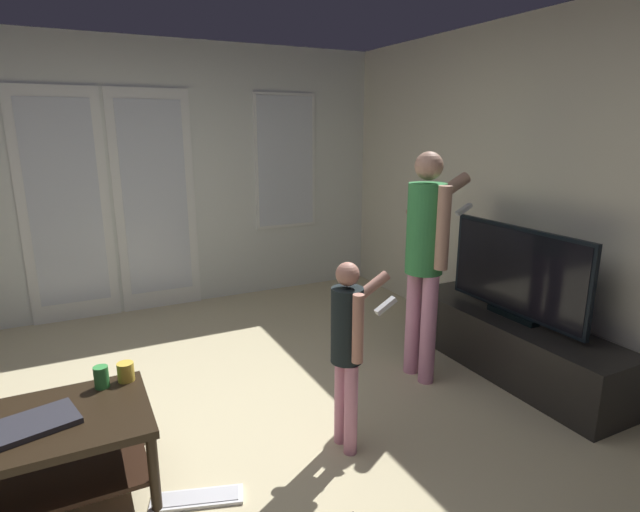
{
  "coord_description": "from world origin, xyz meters",
  "views": [
    {
      "loc": [
        -0.46,
        -2.42,
        1.76
      ],
      "look_at": [
        0.78,
        0.06,
        1.05
      ],
      "focal_mm": 28.38,
      "sensor_mm": 36.0,
      "label": 1
    }
  ],
  "objects_px": {
    "cup_by_laptop": "(101,377)",
    "loose_keyboard": "(197,498)",
    "coffee_table": "(28,448)",
    "person_child": "(348,340)",
    "laptop_closed": "(35,423)",
    "tv_stand": "(510,345)",
    "person_adult": "(426,247)",
    "cup_near_edge": "(126,372)",
    "flat_screen_tv": "(516,273)"
  },
  "relations": [
    {
      "from": "cup_by_laptop",
      "to": "loose_keyboard",
      "type": "bearing_deg",
      "value": -55.81
    },
    {
      "from": "coffee_table",
      "to": "person_child",
      "type": "distance_m",
      "value": 1.61
    },
    {
      "from": "laptop_closed",
      "to": "tv_stand",
      "type": "bearing_deg",
      "value": -13.65
    },
    {
      "from": "tv_stand",
      "to": "person_adult",
      "type": "bearing_deg",
      "value": 159.94
    },
    {
      "from": "tv_stand",
      "to": "person_adult",
      "type": "height_order",
      "value": "person_adult"
    },
    {
      "from": "tv_stand",
      "to": "person_child",
      "type": "bearing_deg",
      "value": -170.13
    },
    {
      "from": "cup_near_edge",
      "to": "laptop_closed",
      "type": "bearing_deg",
      "value": -147.86
    },
    {
      "from": "cup_near_edge",
      "to": "cup_by_laptop",
      "type": "xyz_separation_m",
      "value": [
        -0.12,
        -0.02,
        0.01
      ]
    },
    {
      "from": "coffee_table",
      "to": "person_adult",
      "type": "xyz_separation_m",
      "value": [
        2.44,
        0.25,
        0.64
      ]
    },
    {
      "from": "person_adult",
      "to": "loose_keyboard",
      "type": "height_order",
      "value": "person_adult"
    },
    {
      "from": "flat_screen_tv",
      "to": "person_adult",
      "type": "xyz_separation_m",
      "value": [
        -0.63,
        0.23,
        0.21
      ]
    },
    {
      "from": "flat_screen_tv",
      "to": "person_adult",
      "type": "bearing_deg",
      "value": 160.19
    },
    {
      "from": "tv_stand",
      "to": "cup_by_laptop",
      "type": "relative_size",
      "value": 15.16
    },
    {
      "from": "flat_screen_tv",
      "to": "laptop_closed",
      "type": "relative_size",
      "value": 3.36
    },
    {
      "from": "person_child",
      "to": "laptop_closed",
      "type": "xyz_separation_m",
      "value": [
        -1.51,
        0.21,
        -0.2
      ]
    },
    {
      "from": "person_child",
      "to": "flat_screen_tv",
      "type": "bearing_deg",
      "value": 10.02
    },
    {
      "from": "coffee_table",
      "to": "tv_stand",
      "type": "height_order",
      "value": "coffee_table"
    },
    {
      "from": "person_child",
      "to": "cup_near_edge",
      "type": "xyz_separation_m",
      "value": [
        -1.09,
        0.48,
        -0.16
      ]
    },
    {
      "from": "coffee_table",
      "to": "tv_stand",
      "type": "distance_m",
      "value": 3.07
    },
    {
      "from": "flat_screen_tv",
      "to": "cup_by_laptop",
      "type": "distance_m",
      "value": 2.74
    },
    {
      "from": "loose_keyboard",
      "to": "cup_near_edge",
      "type": "xyz_separation_m",
      "value": [
        -0.23,
        0.53,
        0.48
      ]
    },
    {
      "from": "person_adult",
      "to": "laptop_closed",
      "type": "xyz_separation_m",
      "value": [
        -2.4,
        -0.28,
        -0.51
      ]
    },
    {
      "from": "tv_stand",
      "to": "loose_keyboard",
      "type": "bearing_deg",
      "value": -172.45
    },
    {
      "from": "tv_stand",
      "to": "cup_by_laptop",
      "type": "xyz_separation_m",
      "value": [
        -2.72,
        0.2,
        0.29
      ]
    },
    {
      "from": "person_adult",
      "to": "person_child",
      "type": "bearing_deg",
      "value": -150.89
    },
    {
      "from": "laptop_closed",
      "to": "loose_keyboard",
      "type": "bearing_deg",
      "value": -36.9
    },
    {
      "from": "person_adult",
      "to": "loose_keyboard",
      "type": "bearing_deg",
      "value": -162.69
    },
    {
      "from": "tv_stand",
      "to": "cup_near_edge",
      "type": "bearing_deg",
      "value": 175.27
    },
    {
      "from": "person_adult",
      "to": "cup_by_laptop",
      "type": "bearing_deg",
      "value": -179.08
    },
    {
      "from": "flat_screen_tv",
      "to": "person_adult",
      "type": "height_order",
      "value": "person_adult"
    },
    {
      "from": "cup_near_edge",
      "to": "person_child",
      "type": "bearing_deg",
      "value": -23.76
    },
    {
      "from": "cup_by_laptop",
      "to": "person_adult",
      "type": "bearing_deg",
      "value": 0.92
    },
    {
      "from": "loose_keyboard",
      "to": "laptop_closed",
      "type": "bearing_deg",
      "value": 157.68
    },
    {
      "from": "person_child",
      "to": "cup_near_edge",
      "type": "distance_m",
      "value": 1.2
    },
    {
      "from": "tv_stand",
      "to": "laptop_closed",
      "type": "relative_size",
      "value": 4.97
    },
    {
      "from": "tv_stand",
      "to": "laptop_closed",
      "type": "distance_m",
      "value": 3.03
    },
    {
      "from": "person_adult",
      "to": "coffee_table",
      "type": "bearing_deg",
      "value": -174.24
    },
    {
      "from": "flat_screen_tv",
      "to": "loose_keyboard",
      "type": "bearing_deg",
      "value": -172.35
    },
    {
      "from": "person_adult",
      "to": "cup_by_laptop",
      "type": "distance_m",
      "value": 2.15
    },
    {
      "from": "loose_keyboard",
      "to": "cup_by_laptop",
      "type": "relative_size",
      "value": 3.97
    },
    {
      "from": "person_adult",
      "to": "cup_near_edge",
      "type": "xyz_separation_m",
      "value": [
        -1.97,
        -0.01,
        -0.47
      ]
    },
    {
      "from": "laptop_closed",
      "to": "cup_by_laptop",
      "type": "distance_m",
      "value": 0.39
    },
    {
      "from": "person_child",
      "to": "cup_by_laptop",
      "type": "distance_m",
      "value": 1.3
    },
    {
      "from": "flat_screen_tv",
      "to": "cup_by_laptop",
      "type": "xyz_separation_m",
      "value": [
        -2.72,
        0.19,
        -0.26
      ]
    },
    {
      "from": "flat_screen_tv",
      "to": "person_adult",
      "type": "relative_size",
      "value": 0.74
    },
    {
      "from": "flat_screen_tv",
      "to": "cup_by_laptop",
      "type": "height_order",
      "value": "flat_screen_tv"
    },
    {
      "from": "coffee_table",
      "to": "tv_stand",
      "type": "xyz_separation_m",
      "value": [
        3.07,
        0.02,
        -0.11
      ]
    },
    {
      "from": "person_adult",
      "to": "person_child",
      "type": "relative_size",
      "value": 1.48
    },
    {
      "from": "loose_keyboard",
      "to": "cup_by_laptop",
      "type": "height_order",
      "value": "cup_by_laptop"
    },
    {
      "from": "person_adult",
      "to": "cup_near_edge",
      "type": "height_order",
      "value": "person_adult"
    }
  ]
}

